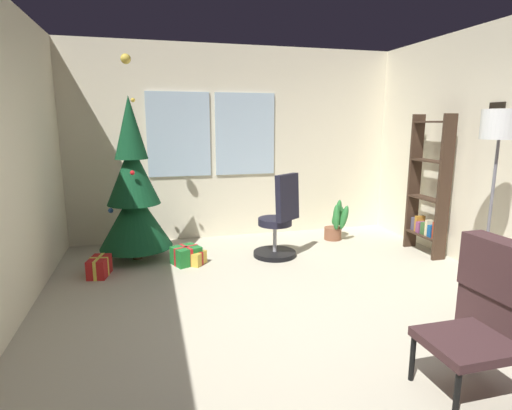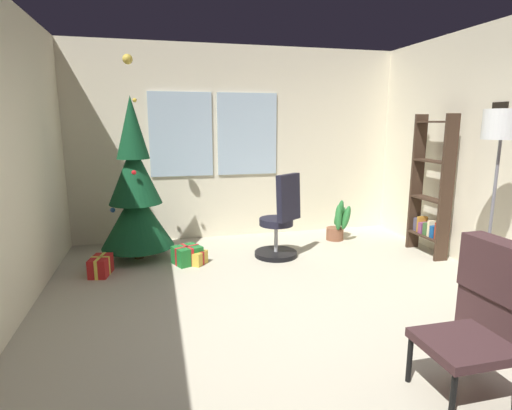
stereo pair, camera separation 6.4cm
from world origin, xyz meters
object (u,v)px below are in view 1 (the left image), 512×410
Objects in this scene: gift_box_green at (186,255)px; footstool at (466,346)px; gift_box_red at (99,267)px; bookshelf at (428,194)px; potted_plant at (336,223)px; office_chair at (279,225)px; gift_box_gold at (194,258)px; floor_lamp at (499,140)px; holiday_tree at (134,195)px.

footstool is at bearing -63.21° from gift_box_green.
gift_box_red is 0.20× the size of bookshelf.
potted_plant is (-0.86, 0.88, -0.55)m from bookshelf.
potted_plant is (0.78, 3.48, -0.08)m from footstool.
gift_box_green reaches higher than gift_box_red.
gift_box_red is 0.92× the size of gift_box_green.
office_chair is 0.60× the size of bookshelf.
footstool reaches higher than gift_box_green.
footstool reaches higher than gift_box_gold.
floor_lamp is at bearing -76.28° from potted_plant.
bookshelf is at bearing 57.64° from footstool.
office_chair reaches higher than gift_box_red.
footstool reaches higher than gift_box_red.
holiday_tree is at bearing 148.46° from gift_box_green.
footstool is 0.28× the size of bookshelf.
floor_lamp is (-0.32, -1.35, 0.76)m from bookshelf.
potted_plant is (2.28, 0.52, 0.14)m from gift_box_green.
footstool is 3.33m from gift_box_green.
floor_lamp is at bearing -45.83° from office_chair.
gift_box_gold is 3.54m from floor_lamp.
office_chair reaches higher than potted_plant.
gift_box_red is at bearing 157.82° from floor_lamp.
office_chair is 2.01m from bookshelf.
holiday_tree is 1.09m from gift_box_gold.
office_chair is (1.19, -0.04, 0.32)m from gift_box_green.
bookshelf is (3.05, -0.34, 0.73)m from gift_box_gold.
gift_box_green is 0.36× the size of office_chair.
floor_lamp is (3.82, -1.56, 1.46)m from gift_box_red.
holiday_tree is at bearing 148.70° from floor_lamp.
footstool is 3.27m from gift_box_gold.
holiday_tree is (-2.09, 3.33, 0.50)m from footstool.
office_chair is at bearing 134.17° from floor_lamp.
potted_plant is at bearing 27.03° from office_chair.
holiday_tree is 7.44× the size of gift_box_gold.
holiday_tree reaches higher than floor_lamp.
gift_box_green is 3.24m from bookshelf.
holiday_tree is at bearing 122.12° from footstool.
potted_plant is (2.87, 0.15, -0.59)m from holiday_tree.
footstool is 2.20m from floor_lamp.
potted_plant is at bearing 11.60° from gift_box_red.
holiday_tree reaches higher than gift_box_green.
holiday_tree is 1.01m from gift_box_green.
floor_lamp reaches higher than bookshelf.
office_chair is (1.79, -0.40, -0.41)m from holiday_tree.
potted_plant reaches higher than gift_box_gold.
holiday_tree reaches higher than bookshelf.
gift_box_red is at bearing -168.40° from potted_plant.
gift_box_red is at bearing -171.21° from gift_box_green.
potted_plant is at bearing 12.81° from gift_box_green.
floor_lamp is at bearing -31.30° from holiday_tree.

